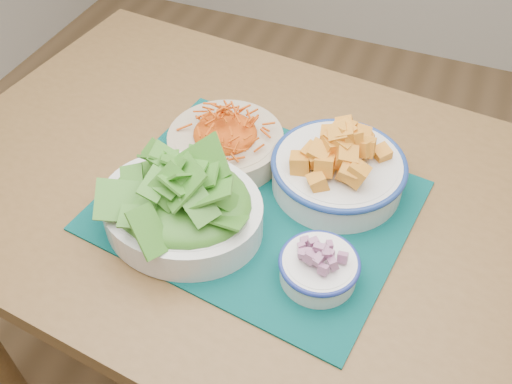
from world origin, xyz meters
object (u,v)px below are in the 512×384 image
at_px(squash_bowl, 339,164).
at_px(lettuce_bowl, 181,202).
at_px(table, 252,224).
at_px(placemat, 256,205).
at_px(carrot_bowl, 226,139).
at_px(onion_bowl, 319,265).

relative_size(squash_bowl, lettuce_bowl, 0.86).
bearing_deg(lettuce_bowl, squash_bowl, 43.50).
relative_size(table, placemat, 2.54).
bearing_deg(carrot_bowl, lettuce_bowl, -88.48).
bearing_deg(table, onion_bowl, -34.97).
distance_m(table, placemat, 0.12).
height_order(table, lettuce_bowl, lettuce_bowl).
bearing_deg(onion_bowl, lettuce_bowl, 175.65).
xyz_separation_m(table, carrot_bowl, (-0.07, 0.05, 0.14)).
xyz_separation_m(table, lettuce_bowl, (-0.07, -0.13, 0.16)).
height_order(carrot_bowl, squash_bowl, squash_bowl).
bearing_deg(onion_bowl, squash_bowl, 98.55).
distance_m(table, squash_bowl, 0.21).
height_order(carrot_bowl, onion_bowl, carrot_bowl).
bearing_deg(onion_bowl, table, 139.02).
bearing_deg(placemat, carrot_bowl, 143.34).
bearing_deg(placemat, squash_bowl, 47.97).
distance_m(placemat, onion_bowl, 0.18).
xyz_separation_m(placemat, onion_bowl, (0.14, -0.10, 0.03)).
relative_size(table, squash_bowl, 5.32).
bearing_deg(lettuce_bowl, table, 64.37).
bearing_deg(squash_bowl, table, -159.17).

